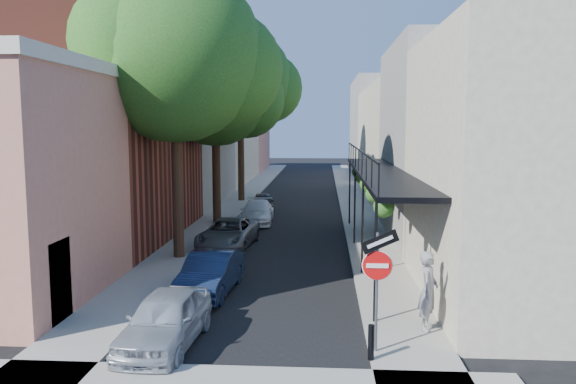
# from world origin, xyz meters

# --- Properties ---
(ground) EXTENTS (160.00, 160.00, 0.00)m
(ground) POSITION_xyz_m (0.00, 0.00, 0.00)
(ground) COLOR black
(ground) RESTS_ON ground
(road_surface) EXTENTS (6.00, 64.00, 0.01)m
(road_surface) POSITION_xyz_m (0.00, 30.00, 0.01)
(road_surface) COLOR black
(road_surface) RESTS_ON ground
(sidewalk_left) EXTENTS (2.00, 64.00, 0.12)m
(sidewalk_left) POSITION_xyz_m (-4.00, 30.00, 0.06)
(sidewalk_left) COLOR gray
(sidewalk_left) RESTS_ON ground
(sidewalk_right) EXTENTS (2.00, 64.00, 0.12)m
(sidewalk_right) POSITION_xyz_m (4.00, 30.00, 0.06)
(sidewalk_right) COLOR gray
(sidewalk_right) RESTS_ON ground
(buildings_left) EXTENTS (10.10, 59.10, 12.00)m
(buildings_left) POSITION_xyz_m (-9.30, 28.76, 4.94)
(buildings_left) COLOR tan
(buildings_left) RESTS_ON ground
(buildings_right) EXTENTS (9.80, 55.00, 10.00)m
(buildings_right) POSITION_xyz_m (8.99, 29.49, 4.42)
(buildings_right) COLOR beige
(buildings_right) RESTS_ON ground
(sign_post) EXTENTS (0.89, 0.17, 2.99)m
(sign_post) POSITION_xyz_m (3.16, 0.97, 2.04)
(sign_post) COLOR #595B60
(sign_post) RESTS_ON ground
(bollard) EXTENTS (0.14, 0.14, 0.80)m
(bollard) POSITION_xyz_m (3.00, 0.50, 0.52)
(bollard) COLOR black
(bollard) RESTS_ON sidewalk_right
(oak_near) EXTENTS (7.48, 6.80, 11.42)m
(oak_near) POSITION_xyz_m (-3.37, 10.26, 7.88)
(oak_near) COLOR #342214
(oak_near) RESTS_ON ground
(oak_mid) EXTENTS (6.60, 6.00, 10.20)m
(oak_mid) POSITION_xyz_m (-3.42, 18.23, 7.06)
(oak_mid) COLOR #342214
(oak_mid) RESTS_ON ground
(oak_far) EXTENTS (7.70, 7.00, 11.90)m
(oak_far) POSITION_xyz_m (-3.35, 27.27, 8.26)
(oak_far) COLOR #342214
(oak_far) RESTS_ON ground
(parked_car_a) EXTENTS (1.76, 3.96, 1.32)m
(parked_car_a) POSITION_xyz_m (-1.85, 1.27, 0.66)
(parked_car_a) COLOR #9CA4AD
(parked_car_a) RESTS_ON ground
(parked_car_b) EXTENTS (1.65, 4.04, 1.30)m
(parked_car_b) POSITION_xyz_m (-1.63, 5.53, 0.65)
(parked_car_b) COLOR #121E3A
(parked_car_b) RESTS_ON ground
(parked_car_c) EXTENTS (2.42, 4.64, 1.25)m
(parked_car_c) POSITION_xyz_m (-2.21, 12.27, 0.62)
(parked_car_c) COLOR #575B5E
(parked_car_c) RESTS_ON ground
(parked_car_d) EXTENTS (1.87, 4.26, 1.22)m
(parked_car_d) POSITION_xyz_m (-1.69, 18.48, 0.61)
(parked_car_d) COLOR white
(parked_car_d) RESTS_ON ground
(parked_car_e) EXTENTS (1.70, 3.44, 1.13)m
(parked_car_e) POSITION_xyz_m (-1.81, 22.74, 0.56)
(parked_car_e) COLOR black
(parked_car_e) RESTS_ON ground
(pedestrian) EXTENTS (0.70, 0.86, 2.03)m
(pedestrian) POSITION_xyz_m (4.60, 2.49, 1.13)
(pedestrian) COLOR slate
(pedestrian) RESTS_ON sidewalk_right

